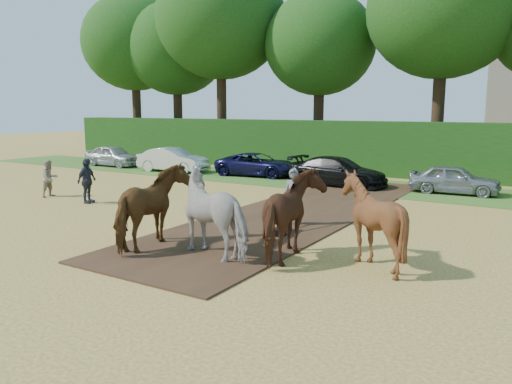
{
  "coord_description": "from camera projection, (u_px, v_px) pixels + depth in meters",
  "views": [
    {
      "loc": [
        9.45,
        -8.84,
        3.71
      ],
      "look_at": [
        2.19,
        2.85,
        1.4
      ],
      "focal_mm": 35.0,
      "sensor_mm": 36.0,
      "label": 1
    }
  ],
  "objects": [
    {
      "name": "ground",
      "position": [
        126.0,
        253.0,
        12.93
      ],
      "size": [
        120.0,
        120.0,
        0.0
      ],
      "primitive_type": "plane",
      "color": "gold",
      "rests_on": "ground"
    },
    {
      "name": "earth_strip",
      "position": [
        300.0,
        212.0,
        18.02
      ],
      "size": [
        4.5,
        17.0,
        0.05
      ],
      "primitive_type": "cube",
      "color": "#472D1C",
      "rests_on": "ground"
    },
    {
      "name": "grass_verge",
      "position": [
        337.0,
        184.0,
        24.66
      ],
      "size": [
        50.0,
        5.0,
        0.03
      ],
      "primitive_type": "cube",
      "color": "#38601E",
      "rests_on": "ground"
    },
    {
      "name": "hedgerow",
      "position": [
        369.0,
        148.0,
        28.19
      ],
      "size": [
        46.0,
        1.6,
        3.0
      ],
      "primitive_type": "cube",
      "color": "#14380F",
      "rests_on": "ground"
    },
    {
      "name": "spectator_near",
      "position": [
        50.0,
        178.0,
        21.11
      ],
      "size": [
        0.6,
        0.77,
        1.57
      ],
      "primitive_type": "imported",
      "rotation": [
        0.0,
        0.0,
        1.58
      ],
      "color": "#C1B898",
      "rests_on": "ground"
    },
    {
      "name": "spectator_far",
      "position": [
        87.0,
        181.0,
        19.65
      ],
      "size": [
        0.66,
        1.11,
        1.78
      ],
      "primitive_type": "imported",
      "rotation": [
        0.0,
        0.0,
        1.8
      ],
      "color": "#262933",
      "rests_on": "ground"
    },
    {
      "name": "plough_team",
      "position": [
        258.0,
        214.0,
        12.57
      ],
      "size": [
        7.36,
        5.96,
        2.2
      ],
      "color": "brown",
      "rests_on": "ground"
    },
    {
      "name": "parked_cars",
      "position": [
        390.0,
        175.0,
        23.13
      ],
      "size": [
        40.61,
        3.43,
        1.42
      ],
      "color": "#B1B2B8",
      "rests_on": "ground"
    },
    {
      "name": "treeline",
      "position": [
        364.0,
        21.0,
        30.5
      ],
      "size": [
        48.7,
        10.6,
        14.21
      ],
      "color": "#382616",
      "rests_on": "ground"
    }
  ]
}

